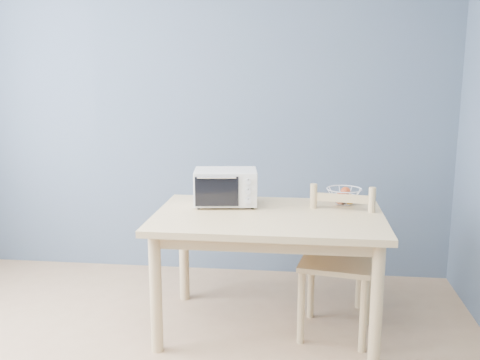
# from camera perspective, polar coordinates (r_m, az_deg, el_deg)

# --- Properties ---
(room) EXTENTS (4.01, 4.51, 2.61)m
(room) POSITION_cam_1_polar(r_m,az_deg,el_deg) (2.10, -16.95, 2.59)
(room) COLOR tan
(room) RESTS_ON ground
(dining_table) EXTENTS (1.40, 0.90, 0.75)m
(dining_table) POSITION_cam_1_polar(r_m,az_deg,el_deg) (3.31, 3.05, -5.32)
(dining_table) COLOR tan
(dining_table) RESTS_ON ground
(toaster_oven) EXTENTS (0.43, 0.34, 0.24)m
(toaster_oven) POSITION_cam_1_polar(r_m,az_deg,el_deg) (3.47, -1.81, -0.72)
(toaster_oven) COLOR silver
(toaster_oven) RESTS_ON dining_table
(fruit_basket) EXTENTS (0.28, 0.28, 0.12)m
(fruit_basket) POSITION_cam_1_polar(r_m,az_deg,el_deg) (3.57, 11.00, -1.68)
(fruit_basket) COLOR white
(fruit_basket) RESTS_ON dining_table
(dining_chair) EXTENTS (0.49, 0.49, 0.91)m
(dining_chair) POSITION_cam_1_polar(r_m,az_deg,el_deg) (3.39, 10.37, -8.69)
(dining_chair) COLOR tan
(dining_chair) RESTS_ON ground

